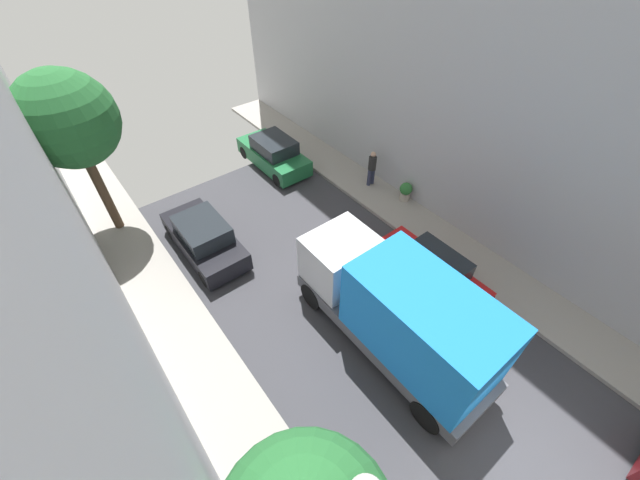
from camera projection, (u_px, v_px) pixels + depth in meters
ground at (512, 464)px, 9.63m from camera, size 32.00×32.00×0.00m
sidewalk_right at (604, 352)px, 11.79m from camera, size 2.00×44.00×0.15m
parked_car_left_3 at (204, 238)px, 14.50m from camera, size 1.78×4.20×1.57m
parked_car_right_2 at (429, 273)px, 13.25m from camera, size 1.78×4.20×1.57m
parked_car_right_3 at (274, 154)px, 18.81m from camera, size 1.78×4.20×1.57m
delivery_truck at (399, 312)px, 10.79m from camera, size 2.26×6.60×3.38m
pedestrian at (372, 167)px, 17.31m from camera, size 0.40×0.36×1.72m
street_tree_2 at (68, 121)px, 12.56m from camera, size 3.26×3.26×6.37m
potted_plant_1 at (406, 191)px, 16.80m from camera, size 0.55×0.55×0.86m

